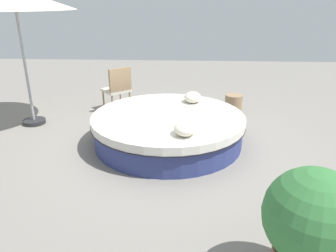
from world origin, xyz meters
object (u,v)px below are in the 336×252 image
at_px(patio_umbrella, 14,0).
at_px(planter, 311,226).
at_px(side_table, 233,105).
at_px(throw_pillow_1, 193,97).
at_px(throw_pillow_0, 185,128).
at_px(round_bed, 168,128).
at_px(patio_chair, 118,86).

distance_m(patio_umbrella, planter, 5.79).
bearing_deg(side_table, planter, -179.93).
bearing_deg(side_table, throw_pillow_1, 131.70).
bearing_deg(throw_pillow_0, side_table, -23.55).
bearing_deg(planter, throw_pillow_0, 26.15).
bearing_deg(side_table, round_bed, 139.38).
height_order(patio_umbrella, planter, patio_umbrella).
xyz_separation_m(planter, side_table, (4.50, 0.01, -0.41)).
distance_m(throw_pillow_0, patio_chair, 2.91).
xyz_separation_m(throw_pillow_0, throw_pillow_1, (1.57, -0.13, 0.00)).
xyz_separation_m(throw_pillow_0, side_table, (2.38, -1.04, -0.39)).
height_order(round_bed, patio_chair, patio_chair).
bearing_deg(patio_umbrella, throw_pillow_1, -90.29).
bearing_deg(patio_umbrella, patio_chair, -59.79).
xyz_separation_m(throw_pillow_1, side_table, (0.81, -0.91, -0.39)).
relative_size(throw_pillow_0, planter, 0.38).
bearing_deg(round_bed, throw_pillow_1, -29.79).
height_order(round_bed, throw_pillow_0, throw_pillow_0).
xyz_separation_m(throw_pillow_0, patio_umbrella, (1.59, 3.06, 1.73)).
bearing_deg(patio_chair, planter, -101.97).
distance_m(patio_chair, patio_umbrella, 2.53).
relative_size(patio_umbrella, side_table, 5.83).
relative_size(patio_chair, side_table, 2.24).
distance_m(round_bed, side_table, 2.05).
height_order(planter, side_table, planter).
relative_size(throw_pillow_0, throw_pillow_1, 1.06).
height_order(throw_pillow_1, patio_umbrella, patio_umbrella).
bearing_deg(planter, patio_umbrella, 47.81).
xyz_separation_m(round_bed, side_table, (1.55, -1.33, -0.04)).
distance_m(throw_pillow_0, throw_pillow_1, 1.58).
xyz_separation_m(throw_pillow_1, patio_umbrella, (0.02, 3.19, 1.72)).
xyz_separation_m(round_bed, patio_umbrella, (0.76, 2.76, 2.07)).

